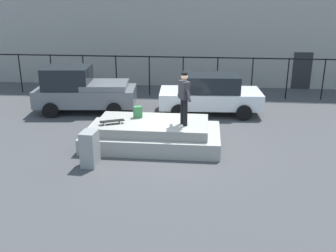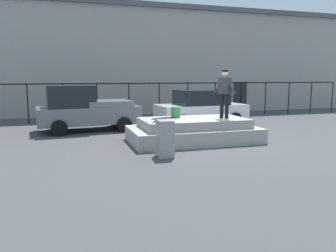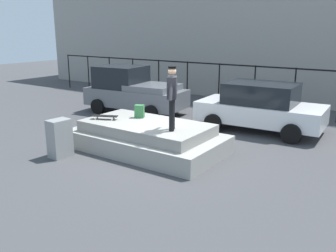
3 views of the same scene
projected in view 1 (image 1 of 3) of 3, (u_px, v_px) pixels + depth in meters
name	position (u px, v px, depth m)	size (l,w,h in m)	color
ground_plane	(170.00, 146.00, 13.12)	(60.00, 60.00, 0.00)	#424244
concrete_ledge	(152.00, 134.00, 13.15)	(4.60, 2.48, 0.85)	#9E9B93
skateboarder	(184.00, 95.00, 12.33)	(0.53, 0.86, 1.73)	black
skateboard	(112.00, 121.00, 12.69)	(0.82, 0.52, 0.12)	black
backpack	(138.00, 112.00, 13.34)	(0.28, 0.20, 0.40)	#33723F
car_grey_pickup_near	(82.00, 90.00, 16.78)	(4.47, 2.43, 1.99)	slate
car_white_sedan_mid	(210.00, 93.00, 16.59)	(4.45, 2.43, 1.71)	white
utility_box	(90.00, 149.00, 11.48)	(0.44, 0.60, 1.09)	gray
fence_row	(183.00, 70.00, 19.21)	(24.06, 0.06, 2.02)	black
warehouse_building	(189.00, 20.00, 23.99)	(32.37, 7.40, 6.82)	gray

